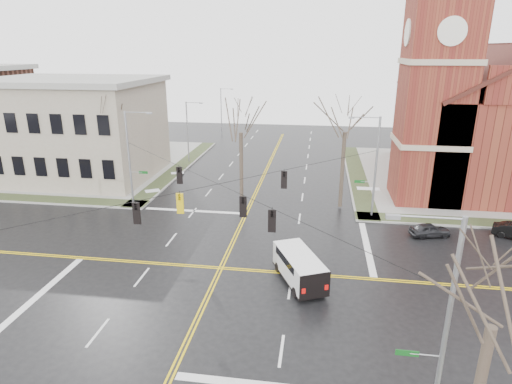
# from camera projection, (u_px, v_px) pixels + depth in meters

# --- Properties ---
(ground) EXTENTS (120.00, 120.00, 0.00)m
(ground) POSITION_uv_depth(u_px,v_px,m) (221.00, 268.00, 30.01)
(ground) COLOR black
(ground) RESTS_ON ground
(sidewalks) EXTENTS (80.00, 80.00, 0.17)m
(sidewalks) POSITION_uv_depth(u_px,v_px,m) (221.00, 267.00, 29.98)
(sidewalks) COLOR gray
(sidewalks) RESTS_ON ground
(road_markings) EXTENTS (100.00, 100.00, 0.01)m
(road_markings) POSITION_uv_depth(u_px,v_px,m) (221.00, 268.00, 30.00)
(road_markings) COLOR gold
(road_markings) RESTS_ON ground
(church) EXTENTS (24.28, 27.48, 27.50)m
(church) POSITION_uv_depth(u_px,v_px,m) (488.00, 108.00, 47.11)
(church) COLOR maroon
(church) RESTS_ON ground
(civic_building_a) EXTENTS (18.00, 14.00, 11.00)m
(civic_building_a) POSITION_uv_depth(u_px,v_px,m) (74.00, 131.00, 50.05)
(civic_building_a) COLOR gray
(civic_building_a) RESTS_ON ground
(signal_pole_ne) EXTENTS (2.75, 0.22, 9.00)m
(signal_pole_ne) POSITION_uv_depth(u_px,v_px,m) (374.00, 164.00, 37.63)
(signal_pole_ne) COLOR gray
(signal_pole_ne) RESTS_ON ground
(signal_pole_nw) EXTENTS (2.75, 0.22, 9.00)m
(signal_pole_nw) POSITION_uv_depth(u_px,v_px,m) (131.00, 155.00, 40.78)
(signal_pole_nw) COLOR gray
(signal_pole_nw) RESTS_ON ground
(signal_pole_se) EXTENTS (2.75, 0.22, 9.00)m
(signal_pole_se) POSITION_uv_depth(u_px,v_px,m) (443.00, 320.00, 16.07)
(signal_pole_se) COLOR gray
(signal_pole_se) RESTS_ON ground
(span_wires) EXTENTS (23.02, 23.02, 0.03)m
(span_wires) POSITION_uv_depth(u_px,v_px,m) (218.00, 184.00, 28.03)
(span_wires) COLOR black
(span_wires) RESTS_ON ground
(traffic_signals) EXTENTS (8.21, 8.26, 1.30)m
(traffic_signals) POSITION_uv_depth(u_px,v_px,m) (216.00, 198.00, 27.64)
(traffic_signals) COLOR black
(traffic_signals) RESTS_ON ground
(streetlight_north_a) EXTENTS (2.30, 0.20, 8.00)m
(streetlight_north_a) POSITION_uv_depth(u_px,v_px,m) (188.00, 130.00, 56.31)
(streetlight_north_a) COLOR gray
(streetlight_north_a) RESTS_ON ground
(streetlight_north_b) EXTENTS (2.30, 0.20, 8.00)m
(streetlight_north_b) POSITION_uv_depth(u_px,v_px,m) (222.00, 109.00, 75.05)
(streetlight_north_b) COLOR gray
(streetlight_north_b) RESTS_ON ground
(cargo_van) EXTENTS (3.93, 5.46, 1.95)m
(cargo_van) POSITION_uv_depth(u_px,v_px,m) (298.00, 265.00, 28.06)
(cargo_van) COLOR white
(cargo_van) RESTS_ON ground
(parked_car_a) EXTENTS (3.48, 2.11, 1.11)m
(parked_car_a) POSITION_uv_depth(u_px,v_px,m) (430.00, 230.00, 34.92)
(parked_car_a) COLOR black
(parked_car_a) RESTS_ON ground
(tree_nw_far) EXTENTS (4.00, 4.00, 10.50)m
(tree_nw_far) POSITION_uv_depth(u_px,v_px,m) (108.00, 123.00, 42.22)
(tree_nw_far) COLOR #3D3227
(tree_nw_far) RESTS_ON ground
(tree_nw_near) EXTENTS (4.00, 4.00, 10.29)m
(tree_nw_near) POSITION_uv_depth(u_px,v_px,m) (241.00, 128.00, 40.52)
(tree_nw_near) COLOR #3D3227
(tree_nw_near) RESTS_ON ground
(tree_ne) EXTENTS (4.00, 4.00, 10.84)m
(tree_ne) POSITION_uv_depth(u_px,v_px,m) (345.00, 127.00, 38.82)
(tree_ne) COLOR #3D3227
(tree_ne) RESTS_ON ground
(tree_se) EXTENTS (4.00, 4.00, 9.34)m
(tree_se) POSITION_uv_depth(u_px,v_px,m) (494.00, 316.00, 13.23)
(tree_se) COLOR #3D3227
(tree_se) RESTS_ON ground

